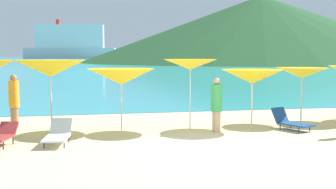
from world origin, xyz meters
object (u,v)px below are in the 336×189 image
object	(u,v)px
umbrella_2	(50,68)
umbrella_5	(252,77)
beachgoer_4	(14,100)
umbrella_3	(121,77)
umbrella_6	(302,73)
beachgoer_3	(217,104)
lounge_chair_6	(291,121)
lounge_chair_2	(2,135)
lounge_chair_5	(58,134)
cruise_ship	(70,44)
umbrella_4	(190,65)

from	to	relation	value
umbrella_2	umbrella_5	xyz separation A→B (m)	(6.69, -0.61, -0.31)
umbrella_5	beachgoer_4	bearing A→B (deg)	166.05
umbrella_3	umbrella_6	distance (m)	6.69
beachgoer_3	beachgoer_4	distance (m)	7.01
lounge_chair_6	lounge_chair_2	bearing A→B (deg)	162.72
umbrella_2	umbrella_5	size ratio (longest dim) A/B	1.10
lounge_chair_5	lounge_chair_6	bearing A→B (deg)	14.49
umbrella_5	lounge_chair_2	size ratio (longest dim) A/B	1.49
umbrella_6	lounge_chair_2	bearing A→B (deg)	-168.96
umbrella_6	umbrella_5	bearing A→B (deg)	-161.39
umbrella_2	beachgoer_4	size ratio (longest dim) A/B	1.28
lounge_chair_2	lounge_chair_5	distance (m)	1.53
umbrella_5	lounge_chair_6	bearing A→B (deg)	-20.69
umbrella_3	cruise_ship	xyz separation A→B (m)	(-1.76, 258.04, 7.05)
umbrella_5	beachgoer_4	world-z (taller)	umbrella_5
lounge_chair_2	beachgoer_3	size ratio (longest dim) A/B	0.81
lounge_chair_5	lounge_chair_6	size ratio (longest dim) A/B	1.08
lounge_chair_2	cruise_ship	bearing A→B (deg)	103.08
lounge_chair_2	umbrella_5	bearing A→B (deg)	22.26
umbrella_5	umbrella_6	xyz separation A→B (m)	(2.28, 0.77, 0.08)
umbrella_4	cruise_ship	size ratio (longest dim) A/B	0.04
umbrella_2	lounge_chair_5	bearing A→B (deg)	-82.66
beachgoer_3	umbrella_2	bearing A→B (deg)	28.03
umbrella_3	umbrella_4	distance (m)	2.36
beachgoer_3	cruise_ship	world-z (taller)	cruise_ship
umbrella_5	lounge_chair_6	xyz separation A→B (m)	(1.23, -0.46, -1.51)
umbrella_4	lounge_chair_2	size ratio (longest dim) A/B	1.64
umbrella_4	beachgoer_4	distance (m)	6.24
umbrella_3	umbrella_6	xyz separation A→B (m)	(6.69, 0.19, 0.06)
umbrella_5	lounge_chair_2	bearing A→B (deg)	-171.21
beachgoer_4	lounge_chair_2	bearing A→B (deg)	-69.29
umbrella_6	beachgoer_4	size ratio (longest dim) A/B	1.11
lounge_chair_5	umbrella_4	bearing A→B (deg)	28.85
umbrella_3	beachgoer_4	distance (m)	3.94
umbrella_5	lounge_chair_2	distance (m)	8.20
umbrella_6	cruise_ship	distance (m)	258.08
lounge_chair_5	cruise_ship	bearing A→B (deg)	98.20
umbrella_6	lounge_chair_5	distance (m)	9.10
umbrella_4	umbrella_5	world-z (taller)	umbrella_4
umbrella_2	umbrella_3	world-z (taller)	umbrella_2
lounge_chair_5	beachgoer_4	size ratio (longest dim) A/B	0.90
umbrella_3	lounge_chair_6	world-z (taller)	umbrella_3
umbrella_6	beachgoer_4	distance (m)	10.38
lounge_chair_2	umbrella_3	bearing A→B (deg)	40.39
umbrella_3	umbrella_4	xyz separation A→B (m)	(2.31, -0.24, 0.40)
umbrella_6	lounge_chair_5	bearing A→B (deg)	-166.66
beachgoer_3	umbrella_4	bearing A→B (deg)	-5.36
umbrella_2	lounge_chair_5	xyz separation A→B (m)	(0.25, -1.91, -1.82)
lounge_chair_6	cruise_ship	bearing A→B (deg)	69.58
lounge_chair_5	lounge_chair_2	bearing A→B (deg)	-174.32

